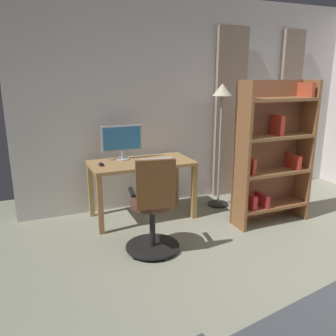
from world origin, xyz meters
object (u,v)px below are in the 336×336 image
computer_monitor (122,140)px  floor_lamp (221,114)px  desk (142,170)px  bookshelf (271,154)px  computer_mouse (101,164)px  computer_keyboard (157,160)px  office_chair (153,210)px

computer_monitor → floor_lamp: 1.34m
desk → bookshelf: size_ratio=0.74×
computer_monitor → computer_mouse: size_ratio=5.12×
computer_mouse → floor_lamp: floor_lamp is taller
computer_monitor → computer_keyboard: size_ratio=1.19×
bookshelf → computer_monitor: bearing=-29.2°
desk → office_chair: size_ratio=1.24×
computer_monitor → floor_lamp: floor_lamp is taller
desk → computer_mouse: size_ratio=12.58×
computer_monitor → floor_lamp: bearing=170.8°
office_chair → desk: bearing=87.8°
computer_monitor → bookshelf: bookshelf is taller
computer_mouse → floor_lamp: bearing=-179.8°
desk → computer_mouse: 0.52m
floor_lamp → computer_mouse: bearing=0.2°
computer_mouse → bookshelf: (-1.91, 0.68, 0.10)m
computer_monitor → desk: bearing=132.1°
office_chair → computer_monitor: computer_monitor is taller
computer_keyboard → computer_mouse: bearing=-4.1°
computer_monitor → computer_keyboard: computer_monitor is taller
computer_keyboard → computer_mouse: 0.69m
floor_lamp → desk: bearing=-0.3°
floor_lamp → office_chair: bearing=35.4°
office_chair → computer_keyboard: size_ratio=2.35×
bookshelf → office_chair: bearing=8.6°
desk → floor_lamp: bearing=179.7°
desk → computer_keyboard: size_ratio=2.92×
office_chair → computer_monitor: size_ratio=1.98×
bookshelf → desk: bearing=-26.0°
computer_mouse → bookshelf: size_ratio=0.06×
office_chair → computer_mouse: (0.31, -0.92, 0.28)m
desk → computer_monitor: bearing=-47.9°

